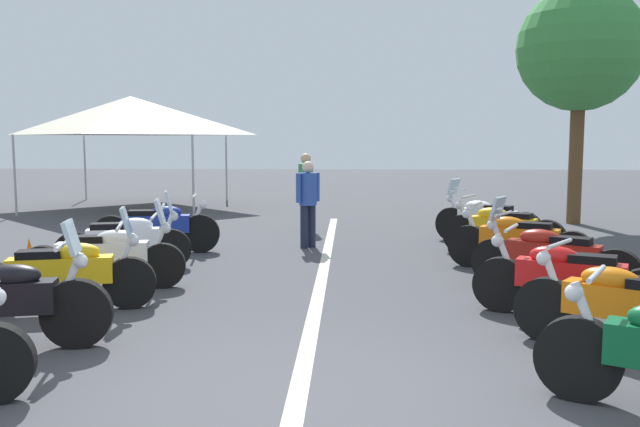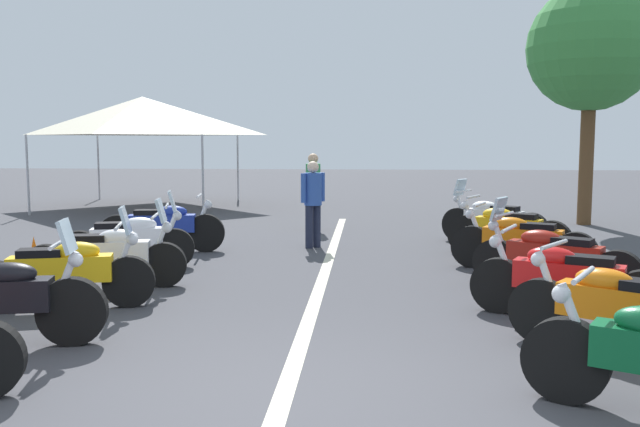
{
  "view_description": "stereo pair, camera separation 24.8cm",
  "coord_description": "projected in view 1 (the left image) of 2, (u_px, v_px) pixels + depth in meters",
  "views": [
    {
      "loc": [
        -4.77,
        -0.4,
        1.97
      ],
      "look_at": [
        4.12,
        0.0,
        0.99
      ],
      "focal_mm": 37.91,
      "sensor_mm": 36.0,
      "label": 1
    },
    {
      "loc": [
        -4.77,
        -0.64,
        1.97
      ],
      "look_at": [
        4.12,
        0.0,
        0.99
      ],
      "focal_mm": 37.91,
      "sensor_mm": 36.0,
      "label": 2
    }
  ],
  "objects": [
    {
      "name": "lane_centre_stripe",
      "position": [
        319.0,
        290.0,
        8.86
      ],
      "size": [
        15.98,
        0.16,
        0.01
      ],
      "primitive_type": "cube",
      "color": "beige",
      "rests_on": "ground_plane"
    },
    {
      "name": "motorcycle_left_row_3",
      "position": [
        106.0,
        255.0,
        8.85
      ],
      "size": [
        0.69,
        2.12,
        1.19
      ],
      "rotation": [
        0.0,
        0.0,
        -1.39
      ],
      "color": "black",
      "rests_on": "ground_plane"
    },
    {
      "name": "motorcycle_right_row_2",
      "position": [
        568.0,
        278.0,
        7.38
      ],
      "size": [
        1.06,
        1.99,
        0.99
      ],
      "rotation": [
        0.0,
        0.0,
        1.14
      ],
      "color": "black",
      "rests_on": "ground_plane"
    },
    {
      "name": "roadside_tree_0",
      "position": [
        580.0,
        50.0,
        15.43
      ],
      "size": [
        2.87,
        2.87,
        5.48
      ],
      "color": "brown",
      "rests_on": "ground_plane"
    },
    {
      "name": "motorcycle_right_row_1",
      "position": [
        627.0,
        307.0,
        6.12
      ],
      "size": [
        1.36,
        1.82,
        1.0
      ],
      "rotation": [
        0.0,
        0.0,
        0.95
      ],
      "color": "black",
      "rests_on": "ground_plane"
    },
    {
      "name": "traffic_cone_0",
      "position": [
        30.0,
        261.0,
        9.37
      ],
      "size": [
        0.36,
        0.36,
        0.61
      ],
      "color": "orange",
      "rests_on": "ground_plane"
    },
    {
      "name": "motorcycle_right_row_6",
      "position": [
        486.0,
        219.0,
        12.73
      ],
      "size": [
        1.3,
        1.81,
        1.22
      ],
      "rotation": [
        0.0,
        0.0,
        0.97
      ],
      "color": "black",
      "rests_on": "ground_plane"
    },
    {
      "name": "motorcycle_right_row_4",
      "position": [
        518.0,
        240.0,
        10.12
      ],
      "size": [
        1.05,
        2.03,
        1.0
      ],
      "rotation": [
        0.0,
        0.0,
        1.16
      ],
      "color": "black",
      "rests_on": "ground_plane"
    },
    {
      "name": "motorcycle_left_row_2",
      "position": [
        64.0,
        272.0,
        7.71
      ],
      "size": [
        0.81,
        2.08,
        1.19
      ],
      "rotation": [
        0.0,
        0.0,
        -1.31
      ],
      "color": "black",
      "rests_on": "ground_plane"
    },
    {
      "name": "motorcycle_left_row_5",
      "position": [
        158.0,
        226.0,
        11.7
      ],
      "size": [
        0.64,
        2.17,
        1.01
      ],
      "rotation": [
        0.0,
        0.0,
        -1.42
      ],
      "color": "black",
      "rests_on": "ground_plane"
    },
    {
      "name": "bystander_0",
      "position": [
        308.0,
        198.0,
        12.24
      ],
      "size": [
        0.39,
        0.41,
        1.58
      ],
      "rotation": [
        0.0,
        0.0,
        3.89
      ],
      "color": "#1E2338",
      "rests_on": "ground_plane"
    },
    {
      "name": "motorcycle_left_row_4",
      "position": [
        126.0,
        240.0,
        10.16
      ],
      "size": [
        0.77,
        1.98,
        1.19
      ],
      "rotation": [
        0.0,
        0.0,
        -1.32
      ],
      "color": "black",
      "rests_on": "ground_plane"
    },
    {
      "name": "event_tent",
      "position": [
        131.0,
        116.0,
        19.36
      ],
      "size": [
        5.15,
        5.15,
        3.2
      ],
      "color": "beige",
      "rests_on": "ground_plane"
    },
    {
      "name": "ground_plane",
      "position": [
        295.0,
        408.0,
        4.97
      ],
      "size": [
        80.0,
        80.0,
        0.0
      ],
      "primitive_type": "plane",
      "color": "#424247"
    },
    {
      "name": "motorcycle_right_row_3",
      "position": [
        550.0,
        256.0,
        8.74
      ],
      "size": [
        1.27,
        1.93,
        1.2
      ],
      "rotation": [
        0.0,
        0.0,
        1.02
      ],
      "color": "black",
      "rests_on": "ground_plane"
    },
    {
      "name": "motorcycle_right_row_5",
      "position": [
        502.0,
        229.0,
        11.36
      ],
      "size": [
        1.14,
        1.91,
        1.01
      ],
      "rotation": [
        0.0,
        0.0,
        1.07
      ],
      "color": "black",
      "rests_on": "ground_plane"
    },
    {
      "name": "bystander_1",
      "position": [
        306.0,
        185.0,
        14.65
      ],
      "size": [
        0.5,
        0.32,
        1.67
      ],
      "rotation": [
        0.0,
        0.0,
        4.35
      ],
      "color": "brown",
      "rests_on": "ground_plane"
    }
  ]
}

